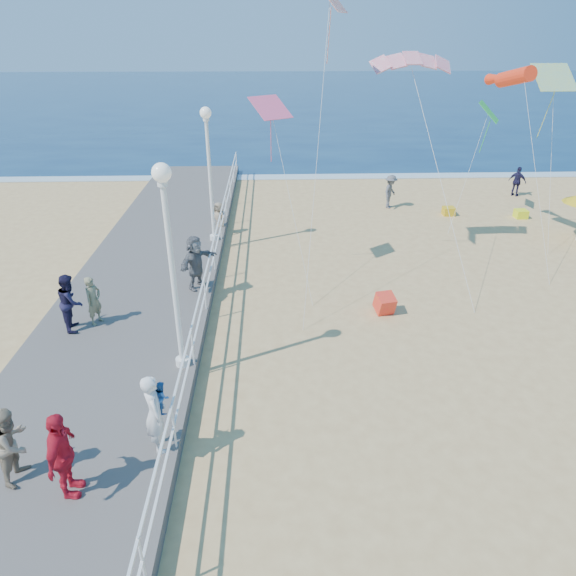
{
  "coord_description": "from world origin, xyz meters",
  "views": [
    {
      "loc": [
        -2.98,
        -11.25,
        8.31
      ],
      "look_at": [
        -2.5,
        2.0,
        1.6
      ],
      "focal_mm": 32.0,
      "sensor_mm": 36.0,
      "label": 1
    }
  ],
  "objects_px": {
    "spectator_1": "(13,444)",
    "beach_chair_right": "(521,214)",
    "lamp_post_far": "(209,162)",
    "beach_walker_c": "(219,219)",
    "spectator_6": "(94,301)",
    "beach_walker_b": "(517,182)",
    "lamp_post_mid": "(170,250)",
    "woman_holding_toddler": "(155,413)",
    "beach_walker_a": "(390,192)",
    "spectator_7": "(71,302)",
    "spectator_3": "(62,456)",
    "box_kite": "(385,305)",
    "beach_chair_left": "(449,211)",
    "spectator_5": "(196,262)",
    "toddler_held": "(162,397)"
  },
  "relations": [
    {
      "from": "spectator_1",
      "to": "beach_walker_b",
      "type": "relative_size",
      "value": 1.02
    },
    {
      "from": "spectator_1",
      "to": "beach_walker_a",
      "type": "height_order",
      "value": "spectator_1"
    },
    {
      "from": "lamp_post_far",
      "to": "beach_walker_c",
      "type": "bearing_deg",
      "value": 86.87
    },
    {
      "from": "lamp_post_mid",
      "to": "spectator_6",
      "type": "distance_m",
      "value": 4.45
    },
    {
      "from": "beach_chair_left",
      "to": "beach_chair_right",
      "type": "bearing_deg",
      "value": -9.14
    },
    {
      "from": "beach_walker_c",
      "to": "lamp_post_far",
      "type": "bearing_deg",
      "value": -49.26
    },
    {
      "from": "lamp_post_far",
      "to": "spectator_3",
      "type": "distance_m",
      "value": 13.42
    },
    {
      "from": "beach_chair_right",
      "to": "spectator_3",
      "type": "bearing_deg",
      "value": -134.35
    },
    {
      "from": "woman_holding_toddler",
      "to": "spectator_7",
      "type": "bearing_deg",
      "value": 13.49
    },
    {
      "from": "lamp_post_far",
      "to": "spectator_6",
      "type": "xyz_separation_m",
      "value": [
        -2.88,
        -6.73,
        -2.51
      ]
    },
    {
      "from": "spectator_7",
      "to": "beach_walker_c",
      "type": "height_order",
      "value": "spectator_7"
    },
    {
      "from": "woman_holding_toddler",
      "to": "beach_walker_a",
      "type": "distance_m",
      "value": 19.26
    },
    {
      "from": "woman_holding_toddler",
      "to": "spectator_5",
      "type": "distance_m",
      "value": 7.54
    },
    {
      "from": "spectator_3",
      "to": "beach_walker_c",
      "type": "height_order",
      "value": "spectator_3"
    },
    {
      "from": "spectator_3",
      "to": "spectator_7",
      "type": "height_order",
      "value": "spectator_3"
    },
    {
      "from": "spectator_1",
      "to": "spectator_6",
      "type": "relative_size",
      "value": 1.09
    },
    {
      "from": "spectator_1",
      "to": "beach_walker_a",
      "type": "xyz_separation_m",
      "value": [
        11.17,
        17.9,
        -0.37
      ]
    },
    {
      "from": "spectator_1",
      "to": "beach_chair_right",
      "type": "bearing_deg",
      "value": -41.34
    },
    {
      "from": "spectator_7",
      "to": "spectator_3",
      "type": "bearing_deg",
      "value": -176.62
    },
    {
      "from": "beach_chair_right",
      "to": "lamp_post_far",
      "type": "bearing_deg",
      "value": -166.89
    },
    {
      "from": "beach_chair_right",
      "to": "beach_walker_a",
      "type": "bearing_deg",
      "value": 163.49
    },
    {
      "from": "woman_holding_toddler",
      "to": "beach_walker_c",
      "type": "relative_size",
      "value": 1.22
    },
    {
      "from": "lamp_post_far",
      "to": "spectator_6",
      "type": "bearing_deg",
      "value": -113.2
    },
    {
      "from": "spectator_6",
      "to": "beach_walker_b",
      "type": "height_order",
      "value": "spectator_6"
    },
    {
      "from": "spectator_7",
      "to": "beach_chair_right",
      "type": "xyz_separation_m",
      "value": [
        18.12,
        10.42,
        -1.06
      ]
    },
    {
      "from": "woman_holding_toddler",
      "to": "spectator_7",
      "type": "height_order",
      "value": "woman_holding_toddler"
    },
    {
      "from": "box_kite",
      "to": "beach_chair_left",
      "type": "relative_size",
      "value": 1.09
    },
    {
      "from": "beach_chair_left",
      "to": "box_kite",
      "type": "bearing_deg",
      "value": -118.21
    },
    {
      "from": "spectator_1",
      "to": "beach_walker_c",
      "type": "distance_m",
      "value": 14.59
    },
    {
      "from": "woman_holding_toddler",
      "to": "box_kite",
      "type": "height_order",
      "value": "woman_holding_toddler"
    },
    {
      "from": "toddler_held",
      "to": "beach_walker_a",
      "type": "height_order",
      "value": "toddler_held"
    },
    {
      "from": "beach_chair_left",
      "to": "woman_holding_toddler",
      "type": "bearing_deg",
      "value": -125.34
    },
    {
      "from": "woman_holding_toddler",
      "to": "beach_chair_right",
      "type": "distance_m",
      "value": 21.34
    },
    {
      "from": "spectator_7",
      "to": "box_kite",
      "type": "relative_size",
      "value": 2.87
    },
    {
      "from": "woman_holding_toddler",
      "to": "beach_walker_c",
      "type": "height_order",
      "value": "woman_holding_toddler"
    },
    {
      "from": "spectator_5",
      "to": "beach_chair_left",
      "type": "height_order",
      "value": "spectator_5"
    },
    {
      "from": "spectator_7",
      "to": "lamp_post_far",
      "type": "bearing_deg",
      "value": -40.37
    },
    {
      "from": "beach_walker_b",
      "to": "beach_walker_a",
      "type": "bearing_deg",
      "value": 56.44
    },
    {
      "from": "beach_walker_a",
      "to": "beach_walker_c",
      "type": "distance_m",
      "value": 9.18
    },
    {
      "from": "beach_walker_a",
      "to": "beach_walker_c",
      "type": "height_order",
      "value": "beach_walker_a"
    },
    {
      "from": "lamp_post_mid",
      "to": "beach_walker_a",
      "type": "height_order",
      "value": "lamp_post_mid"
    },
    {
      "from": "spectator_1",
      "to": "beach_walker_a",
      "type": "relative_size",
      "value": 0.96
    },
    {
      "from": "lamp_post_mid",
      "to": "woman_holding_toddler",
      "type": "height_order",
      "value": "lamp_post_mid"
    },
    {
      "from": "toddler_held",
      "to": "spectator_1",
      "type": "bearing_deg",
      "value": 86.11
    },
    {
      "from": "lamp_post_far",
      "to": "beach_walker_b",
      "type": "distance_m",
      "value": 17.73
    },
    {
      "from": "spectator_1",
      "to": "beach_chair_right",
      "type": "distance_m",
      "value": 23.64
    },
    {
      "from": "lamp_post_mid",
      "to": "spectator_7",
      "type": "distance_m",
      "value": 4.65
    },
    {
      "from": "lamp_post_mid",
      "to": "beach_walker_b",
      "type": "distance_m",
      "value": 22.87
    },
    {
      "from": "toddler_held",
      "to": "box_kite",
      "type": "xyz_separation_m",
      "value": [
        5.94,
        6.06,
        -1.31
      ]
    },
    {
      "from": "spectator_5",
      "to": "beach_chair_right",
      "type": "xyz_separation_m",
      "value": [
        14.83,
        7.87,
        -1.13
      ]
    }
  ]
}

